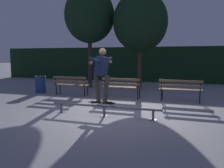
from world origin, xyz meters
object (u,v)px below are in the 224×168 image
Objects in this scene: park_bench_left_center at (121,85)px; park_bench_right_center at (180,88)px; skateboard at (102,103)px; tree_far_left at (90,15)px; park_bench_leftmost at (71,83)px; tree_behind_benches at (140,22)px; trash_can at (41,84)px; grind_rail at (104,108)px; skateboarder at (102,71)px.

park_bench_left_center and park_bench_right_center have the same top height.
park_bench_right_center is (2.34, 0.00, 0.00)m from park_bench_left_center.
tree_far_left is (-2.99, 5.86, 3.54)m from skateboard.
park_bench_leftmost reaches higher than skateboard.
trash_can is (-4.18, -2.77, -3.07)m from tree_behind_benches.
tree_behind_benches is at bearing 92.85° from grind_rail.
park_bench_left_center reaches higher than skateboard.
park_bench_left_center is 0.29× the size of tree_far_left.
trash_can is (-1.42, -2.61, -3.52)m from tree_far_left.
trash_can is (-4.41, 3.25, -0.91)m from skateboarder.
skateboarder is 5.56m from trash_can.
skateboard is at bearing 180.00° from grind_rail.
grind_rail is at bearing -0.00° from skateboard.
skateboarder is 3.12m from park_bench_left_center.
skateboard is at bearing -36.43° from trash_can.
tree_far_left is at bearing 117.04° from skateboarder.
skateboard is at bearing 176.47° from skateboarder.
trash_can reaches higher than skateboard.
park_bench_right_center is 0.32× the size of tree_behind_benches.
skateboarder is at bearing -48.59° from park_bench_leftmost.
skateboarder is 0.97× the size of park_bench_leftmost.
park_bench_leftmost and park_bench_left_center have the same top height.
park_bench_right_center is at bearing 0.00° from park_bench_leftmost.
skateboard is 0.49× the size of park_bench_right_center.
park_bench_left_center is 2.34m from park_bench_right_center.
trash_can is (-4.48, 3.25, 0.18)m from grind_rail.
park_bench_leftmost and park_bench_right_center have the same top height.
park_bench_left_center is (2.34, 0.00, 0.00)m from park_bench_leftmost.
grind_rail is 2.08× the size of park_bench_leftmost.
park_bench_right_center is at bearing 56.00° from skateboard.
skateboarder is 1.95× the size of trash_can.
skateboard is 7.47m from tree_far_left.
park_bench_left_center is 4.11m from trash_can.
tree_behind_benches is at bearing 51.22° from park_bench_leftmost.
skateboarder is at bearing -179.85° from grind_rail.
park_bench_left_center is at bearing 97.28° from grind_rail.
trash_can reaches higher than grind_rail.
park_bench_left_center is at bearing -91.60° from tree_behind_benches.
skateboard is 4.01m from park_bench_leftmost.
park_bench_left_center is 1.00× the size of park_bench_right_center.
park_bench_leftmost is at bearing 180.00° from park_bench_right_center.
tree_behind_benches reaches higher than park_bench_leftmost.
park_bench_leftmost is 1.78m from trash_can.
tree_behind_benches is 6.29× the size of trash_can.
trash_can is at bearing -146.52° from tree_behind_benches.
park_bench_leftmost is 0.32× the size of tree_behind_benches.
tree_far_left is at bearing 117.02° from skateboard.
park_bench_right_center is 4.78m from tree_behind_benches.
park_bench_left_center is at bearing 0.00° from park_bench_leftmost.
tree_far_left is (-2.68, 2.86, 3.39)m from park_bench_left_center.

